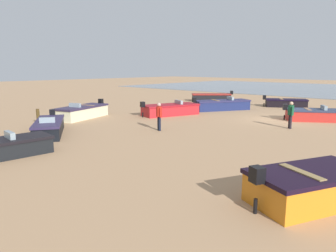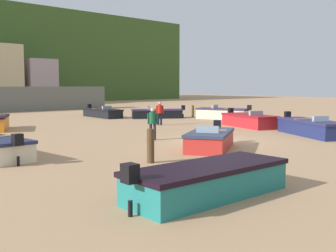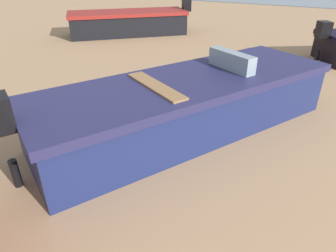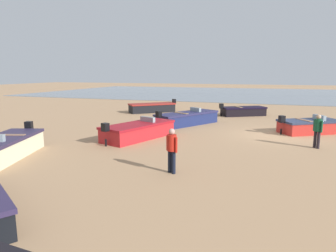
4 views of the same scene
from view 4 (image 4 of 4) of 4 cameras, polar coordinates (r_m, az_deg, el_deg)
name	(u,v)px [view 4 (image 4 of 4)]	position (r m, az deg, el deg)	size (l,w,h in m)	color
ground_plane	(274,135)	(18.32, 19.49, -1.70)	(160.00, 160.00, 0.00)	tan
tidal_water	(274,94)	(54.09, 19.44, 5.72)	(80.00, 36.00, 0.06)	gray
boat_black_0	(243,111)	(26.08, 13.99, 2.75)	(3.87, 3.11, 1.05)	black
boat_red_3	(310,126)	(19.85, 25.22, -0.03)	(3.89, 3.28, 1.10)	red
boat_navy_6	(187,118)	(20.85, 3.61, 1.45)	(3.72, 5.01, 1.17)	navy
boat_black_8	(152,108)	(27.58, -3.01, 3.49)	(4.05, 3.88, 1.13)	black
boat_red_9	(138,131)	(16.53, -5.61, -0.89)	(3.01, 4.71, 1.15)	red
boat_cream_10	(4,148)	(14.38, -28.56, -3.61)	(2.85, 4.60, 1.20)	beige
beach_walker_foreground	(172,147)	(10.67, 0.72, -4.01)	(0.51, 0.46, 1.62)	black
beach_walker_distant	(318,128)	(15.88, 26.47, -0.41)	(0.48, 0.48, 1.62)	black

